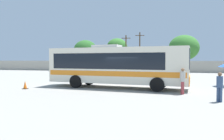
# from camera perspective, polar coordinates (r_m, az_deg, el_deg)

# --- Properties ---
(ground_plane) EXTENTS (300.00, 300.00, 0.00)m
(ground_plane) POSITION_cam_1_polar(r_m,az_deg,el_deg) (27.71, 7.68, -2.13)
(ground_plane) COLOR gray
(perimeter_wall) EXTENTS (80.00, 0.30, 2.07)m
(perimeter_wall) POSITION_cam_1_polar(r_m,az_deg,el_deg) (42.32, 10.50, 0.90)
(perimeter_wall) COLOR #9E998C
(perimeter_wall) RESTS_ON ground_plane
(coach_bus_cream_orange) EXTENTS (11.43, 3.41, 3.50)m
(coach_bus_cream_orange) POSITION_cam_1_polar(r_m,az_deg,el_deg) (18.26, 0.81, 1.30)
(coach_bus_cream_orange) COLOR silver
(coach_bus_cream_orange) RESTS_ON ground_plane
(attendant_by_bus_door) EXTENTS (0.46, 0.46, 1.75)m
(attendant_by_bus_door) POSITION_cam_1_polar(r_m,az_deg,el_deg) (15.48, 17.55, -2.32)
(attendant_by_bus_door) COLOR #99383D
(attendant_by_bus_door) RESTS_ON ground_plane
(passenger_waiting_on_apron) EXTENTS (0.43, 0.43, 1.62)m
(passenger_waiting_on_apron) POSITION_cam_1_polar(r_m,az_deg,el_deg) (13.44, 25.73, -3.52)
(passenger_waiting_on_apron) COLOR #33476B
(passenger_waiting_on_apron) RESTS_ON ground_plane
(parked_car_leftmost_red) EXTENTS (4.39, 2.15, 1.47)m
(parked_car_leftmost_red) POSITION_cam_1_polar(r_m,az_deg,el_deg) (41.52, -4.17, 0.55)
(parked_car_leftmost_red) COLOR red
(parked_car_leftmost_red) RESTS_ON ground_plane
(parked_car_second_white) EXTENTS (4.68, 2.25, 1.52)m
(parked_car_second_white) POSITION_cam_1_polar(r_m,az_deg,el_deg) (39.41, 4.59, 0.47)
(parked_car_second_white) COLOR silver
(parked_car_second_white) RESTS_ON ground_plane
(utility_pole_near) EXTENTS (1.79, 0.42, 7.23)m
(utility_pole_near) POSITION_cam_1_polar(r_m,az_deg,el_deg) (45.44, 3.57, 4.53)
(utility_pole_near) COLOR #4C3823
(utility_pole_near) RESTS_ON ground_plane
(utility_pole_far) EXTENTS (1.79, 0.43, 7.72)m
(utility_pole_far) POSITION_cam_1_polar(r_m,az_deg,el_deg) (45.19, 7.08, 4.84)
(utility_pole_far) COLOR #4C3823
(utility_pole_far) RESTS_ON ground_plane
(roadside_tree_left) EXTENTS (5.03, 5.03, 6.56)m
(roadside_tree_left) POSITION_cam_1_polar(r_m,az_deg,el_deg) (49.37, -6.81, 5.09)
(roadside_tree_left) COLOR brown
(roadside_tree_left) RESTS_ON ground_plane
(roadside_tree_midleft) EXTENTS (4.56, 4.56, 6.97)m
(roadside_tree_midleft) POSITION_cam_1_polar(r_m,az_deg,el_deg) (49.26, 1.30, 5.81)
(roadside_tree_midleft) COLOR brown
(roadside_tree_midleft) RESTS_ON ground_plane
(roadside_tree_midright) EXTENTS (5.95, 5.95, 7.20)m
(roadside_tree_midright) POSITION_cam_1_polar(r_m,az_deg,el_deg) (47.00, 17.83, 5.41)
(roadside_tree_midright) COLOR brown
(roadside_tree_midright) RESTS_ON ground_plane
(traffic_cone_on_apron) EXTENTS (0.36, 0.36, 0.64)m
(traffic_cone_on_apron) POSITION_cam_1_polar(r_m,az_deg,el_deg) (18.87, -21.26, -3.59)
(traffic_cone_on_apron) COLOR black
(traffic_cone_on_apron) RESTS_ON ground_plane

